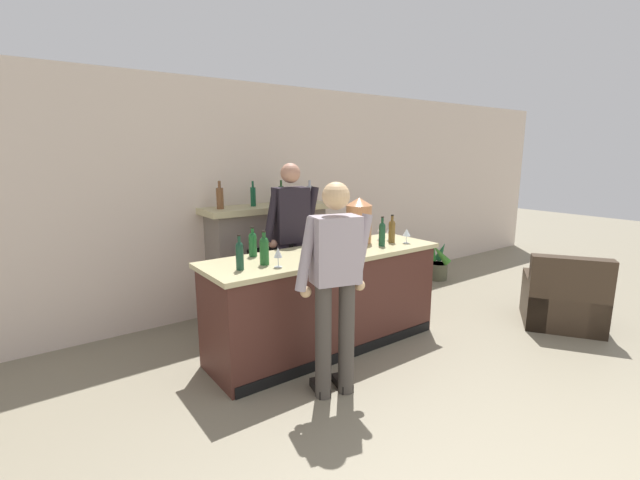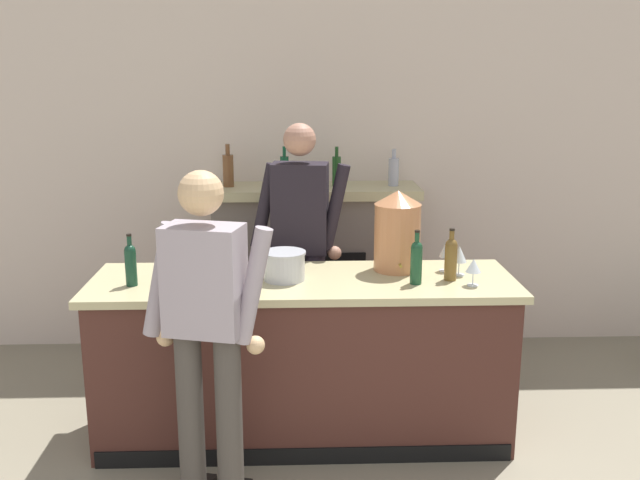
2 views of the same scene
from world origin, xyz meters
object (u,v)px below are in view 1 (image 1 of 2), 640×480
object	(u,v)px
person_customer	(335,282)
ice_bucket_steel	(318,245)
wine_glass_near_bucket	(278,253)
wine_bottle_port_short	(382,233)
wine_bottle_cabernet_heavy	(264,249)
wine_glass_mid_counter	(390,229)
wine_glass_front_right	(381,228)
person_bartender	(291,239)
armchair_black	(563,303)
fireplace_stone	(268,257)
wine_glass_back_row	(407,233)
potted_plant_corner	(438,264)
copper_dispenser	(359,220)
wine_bottle_burgundy_dark	(392,230)
wine_bottle_chardonnay_pale	(240,254)
wine_bottle_rose_blush	(253,243)

from	to	relation	value
person_customer	ice_bucket_steel	world-z (taller)	person_customer
wine_glass_near_bucket	wine_bottle_port_short	bearing A→B (deg)	4.04
person_customer	wine_bottle_cabernet_heavy	world-z (taller)	person_customer
person_customer	wine_glass_mid_counter	distance (m)	1.59
wine_glass_mid_counter	wine_glass_front_right	xyz separation A→B (m)	(-0.06, 0.09, 0.00)
person_bartender	wine_glass_near_bucket	world-z (taller)	person_bartender
armchair_black	wine_glass_mid_counter	world-z (taller)	wine_glass_mid_counter
fireplace_stone	wine_glass_back_row	size ratio (longest dim) A/B	10.46
person_customer	wine_glass_near_bucket	bearing A→B (deg)	110.26
potted_plant_corner	copper_dispenser	size ratio (longest dim) A/B	1.25
fireplace_stone	wine_glass_near_bucket	size ratio (longest dim) A/B	9.56
wine_bottle_burgundy_dark	wine_glass_mid_counter	xyz separation A→B (m)	(0.07, 0.09, -0.01)
wine_bottle_port_short	wine_glass_mid_counter	bearing A→B (deg)	29.26
fireplace_stone	wine_bottle_chardonnay_pale	distance (m)	1.78
wine_bottle_port_short	wine_glass_near_bucket	world-z (taller)	wine_bottle_port_short
wine_glass_mid_counter	person_bartender	bearing A→B (deg)	148.27
fireplace_stone	potted_plant_corner	bearing A→B (deg)	-8.85
copper_dispenser	ice_bucket_steel	size ratio (longest dim) A/B	1.94
fireplace_stone	copper_dispenser	world-z (taller)	fireplace_stone
armchair_black	wine_glass_front_right	xyz separation A→B (m)	(-1.62, 1.28, 0.84)
ice_bucket_steel	wine_bottle_chardonnay_pale	size ratio (longest dim) A/B	0.84
wine_bottle_chardonnay_pale	wine_glass_mid_counter	distance (m)	1.88
wine_glass_mid_counter	wine_glass_near_bucket	xyz separation A→B (m)	(-1.58, -0.25, -0.00)
wine_bottle_cabernet_heavy	wine_bottle_rose_blush	size ratio (longest dim) A/B	1.07
potted_plant_corner	wine_glass_mid_counter	xyz separation A→B (m)	(-1.90, -0.82, 0.86)
wine_bottle_port_short	wine_glass_front_right	distance (m)	0.32
person_customer	wine_glass_back_row	bearing A→B (deg)	21.93
person_customer	wine_glass_back_row	distance (m)	1.53
armchair_black	wine_bottle_cabernet_heavy	world-z (taller)	wine_bottle_cabernet_heavy
wine_bottle_port_short	wine_glass_front_right	xyz separation A→B (m)	(0.22, 0.24, -0.01)
wine_bottle_port_short	wine_glass_back_row	bearing A→B (deg)	-9.48
ice_bucket_steel	wine_glass_back_row	bearing A→B (deg)	-8.39
wine_bottle_burgundy_dark	wine_glass_near_bucket	bearing A→B (deg)	-174.06
copper_dispenser	wine_glass_mid_counter	xyz separation A→B (m)	(0.35, -0.13, -0.12)
wine_bottle_chardonnay_pale	wine_glass_near_bucket	bearing A→B (deg)	-21.36
fireplace_stone	wine_glass_back_row	world-z (taller)	fireplace_stone
ice_bucket_steel	person_bartender	bearing A→B (deg)	81.21
potted_plant_corner	wine_glass_front_right	size ratio (longest dim) A/B	3.35
wine_bottle_burgundy_dark	person_bartender	bearing A→B (deg)	142.18
person_bartender	copper_dispenser	bearing A→B (deg)	-37.54
wine_bottle_cabernet_heavy	wine_glass_near_bucket	xyz separation A→B (m)	(0.05, -0.15, -0.02)
fireplace_stone	armchair_black	distance (m)	3.45
wine_bottle_cabernet_heavy	fireplace_stone	bearing A→B (deg)	59.68
wine_bottle_rose_blush	fireplace_stone	bearing A→B (deg)	54.42
armchair_black	wine_glass_near_bucket	xyz separation A→B (m)	(-3.14, 0.95, 0.83)
ice_bucket_steel	armchair_black	bearing A→B (deg)	-23.89
copper_dispenser	wine_bottle_rose_blush	xyz separation A→B (m)	(-1.22, 0.10, -0.12)
person_customer	wine_glass_mid_counter	xyz separation A→B (m)	(1.38, 0.78, 0.15)
person_bartender	fireplace_stone	bearing A→B (deg)	82.84
copper_dispenser	wine_glass_near_bucket	world-z (taller)	copper_dispenser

